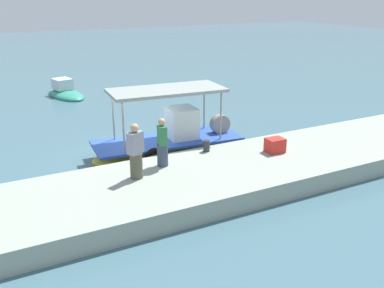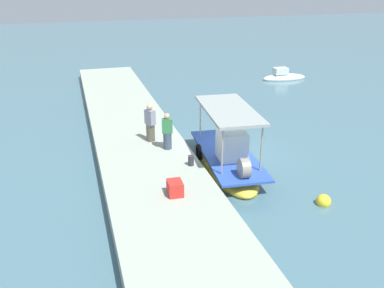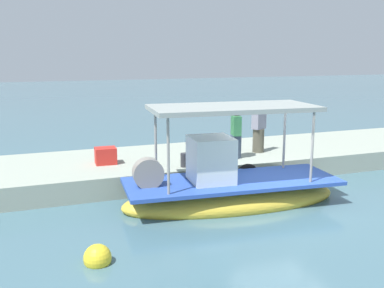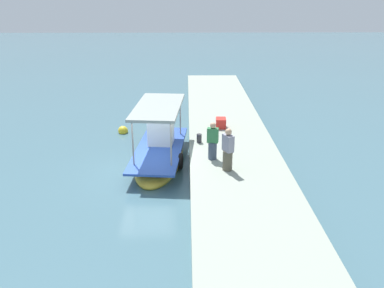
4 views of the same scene
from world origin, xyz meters
The scene contains 8 objects.
ground_plane centered at (0.00, 0.00, 0.00)m, with size 120.00×120.00×0.00m, color #446976.
dock_quay centered at (0.00, -3.97, 0.33)m, with size 36.00×4.11×0.66m, color #9BA494.
main_fishing_boat centered at (1.37, -0.52, 0.46)m, with size 6.27×2.61×3.08m.
fisherman_near_bollard centered at (-1.15, -3.45, 1.48)m, with size 0.58×0.54×1.80m.
fisherman_by_crate centered at (0.00, -2.91, 1.42)m, with size 0.44×0.52×1.67m.
mooring_bollard centered at (2.00, -2.39, 0.87)m, with size 0.24×0.24×0.43m, color #2D2D33.
cargo_crate centered at (4.20, -3.62, 0.92)m, with size 0.65×0.52×0.52m, color red.
marker_buoy centered at (5.32, 1.82, 0.11)m, with size 0.56×0.56×0.56m.
Camera 3 is at (6.42, 10.13, 4.09)m, focal length 41.55 mm.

